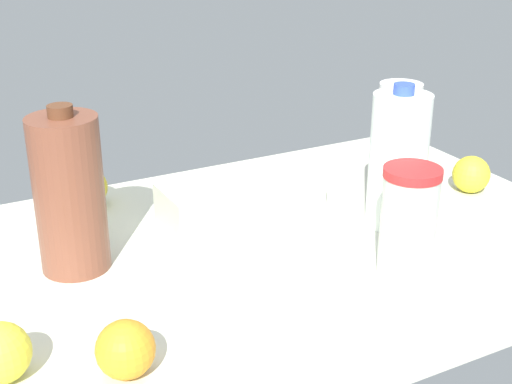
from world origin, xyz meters
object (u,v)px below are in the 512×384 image
chocolate_milk_jug (69,194)px  milk_jug (398,161)px  lemon_loose (88,188)px  tumbler_cup (408,222)px  lemon_far_back (0,353)px  shaker_bottle (398,133)px  egg_carton (241,197)px  orange_beside_bowl (125,349)px  lemon_by_jug (471,174)px

chocolate_milk_jug → milk_jug: bearing=-11.0°
milk_jug → lemon_loose: 57.62cm
tumbler_cup → lemon_far_back: tumbler_cup is taller
shaker_bottle → lemon_far_back: bearing=-160.1°
shaker_bottle → chocolate_milk_jug: bearing=-174.8°
tumbler_cup → milk_jug: size_ratio=0.69×
shaker_bottle → milk_jug: (-13.33, -16.84, 1.85)cm
lemon_far_back → egg_carton: bearing=32.0°
lemon_far_back → lemon_loose: size_ratio=1.03×
milk_jug → orange_beside_bowl: (-56.30, -19.61, -8.34)cm
shaker_bottle → tumbler_cup: size_ratio=1.15×
tumbler_cup → milk_jug: (9.80, 15.34, 3.20)cm
egg_carton → lemon_loose: bearing=143.3°
lemon_by_jug → lemon_loose: 74.59cm
milk_jug → orange_beside_bowl: size_ratio=3.45×
orange_beside_bowl → shaker_bottle: bearing=27.6°
shaker_bottle → tumbler_cup: (-23.13, -32.18, -1.34)cm
lemon_far_back → orange_beside_bowl: bearing=-24.4°
egg_carton → shaker_bottle: bearing=-0.6°
tumbler_cup → egg_carton: 34.52cm
milk_jug → lemon_far_back: 71.79cm
lemon_far_back → lemon_by_jug: 94.34cm
egg_carton → milk_jug: milk_jug is taller
milk_jug → shaker_bottle: bearing=51.6°
lemon_far_back → lemon_loose: 52.22cm
egg_carton → lemon_far_back: (-47.58, -29.69, 0.38)cm
tumbler_cup → orange_beside_bowl: size_ratio=2.37×
tumbler_cup → lemon_by_jug: tumbler_cup is taller
chocolate_milk_jug → lemon_loose: size_ratio=3.57×
egg_carton → chocolate_milk_jug: bearing=-171.5°
tumbler_cup → lemon_far_back: bearing=178.1°
chocolate_milk_jug → lemon_by_jug: size_ratio=3.62×
orange_beside_bowl → lemon_far_back: bearing=155.6°
chocolate_milk_jug → lemon_far_back: chocolate_milk_jug is taller
chocolate_milk_jug → orange_beside_bowl: chocolate_milk_jug is taller
chocolate_milk_jug → orange_beside_bowl: bearing=-93.2°
egg_carton → orange_beside_bowl: 49.34cm
milk_jug → lemon_far_back: size_ratio=3.35×
lemon_by_jug → lemon_far_back: bearing=-169.0°
tumbler_cup → lemon_loose: bearing=127.0°
chocolate_milk_jug → egg_carton: 33.89cm
milk_jug → chocolate_milk_jug: bearing=169.0°
shaker_bottle → egg_carton: size_ratio=0.69×
milk_jug → lemon_by_jug: bearing=11.7°
chocolate_milk_jug → lemon_loose: (8.25, 22.51, -8.80)cm
egg_carton → lemon_by_jug: 46.51cm
tumbler_cup → orange_beside_bowl: (-46.50, -4.27, -5.14)cm
chocolate_milk_jug → lemon_by_jug: bearing=-4.4°
egg_carton → lemon_loose: (-23.90, 16.86, 0.27)cm
lemon_loose → lemon_far_back: bearing=-117.0°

